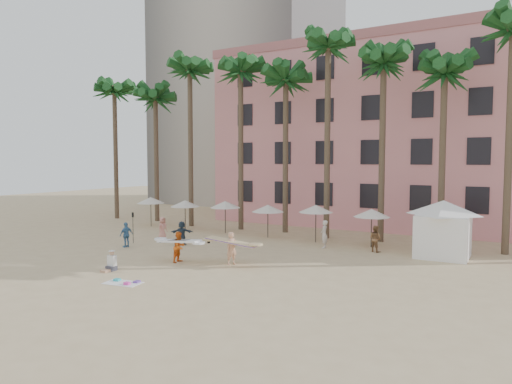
{
  "coord_description": "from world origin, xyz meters",
  "views": [
    {
      "loc": [
        15.64,
        -18.05,
        5.94
      ],
      "look_at": [
        1.71,
        6.0,
        4.0
      ],
      "focal_mm": 32.0,
      "sensor_mm": 36.0,
      "label": 1
    }
  ],
  "objects_px": {
    "cabana": "(443,224)",
    "carrier_yellow": "(232,246)",
    "pink_hotel": "(413,138)",
    "carrier_white": "(179,246)"
  },
  "relations": [
    {
      "from": "cabana",
      "to": "carrier_yellow",
      "type": "relative_size",
      "value": 1.42
    },
    {
      "from": "carrier_yellow",
      "to": "cabana",
      "type": "bearing_deg",
      "value": 39.24
    },
    {
      "from": "carrier_yellow",
      "to": "pink_hotel",
      "type": "bearing_deg",
      "value": 76.61
    },
    {
      "from": "pink_hotel",
      "to": "carrier_yellow",
      "type": "bearing_deg",
      "value": -103.39
    },
    {
      "from": "cabana",
      "to": "carrier_yellow",
      "type": "height_order",
      "value": "cabana"
    },
    {
      "from": "cabana",
      "to": "carrier_white",
      "type": "bearing_deg",
      "value": -144.96
    },
    {
      "from": "pink_hotel",
      "to": "cabana",
      "type": "distance_m",
      "value": 16.24
    },
    {
      "from": "pink_hotel",
      "to": "carrier_white",
      "type": "height_order",
      "value": "pink_hotel"
    },
    {
      "from": "cabana",
      "to": "pink_hotel",
      "type": "bearing_deg",
      "value": 108.09
    },
    {
      "from": "cabana",
      "to": "carrier_yellow",
      "type": "xyz_separation_m",
      "value": [
        -10.07,
        -8.23,
        -1.02
      ]
    }
  ]
}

